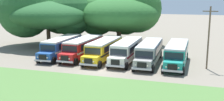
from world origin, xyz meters
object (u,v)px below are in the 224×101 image
at_px(parked_bus_slot_0, 62,46).
at_px(parked_bus_slot_4, 149,52).
at_px(broad_shade_tree, 121,13).
at_px(parked_bus_slot_1, 83,47).
at_px(parked_bus_slot_5, 177,53).
at_px(parked_bus_slot_3, 127,50).
at_px(utility_pole, 209,36).
at_px(parked_bus_slot_2, 104,49).
at_px(secondary_tree, 48,14).

distance_m(parked_bus_slot_0, parked_bus_slot_4, 13.42).
bearing_deg(broad_shade_tree, parked_bus_slot_1, -99.19).
xyz_separation_m(parked_bus_slot_0, parked_bus_slot_5, (17.08, 0.05, 0.00)).
bearing_deg(parked_bus_slot_1, parked_bus_slot_5, 90.40).
height_order(parked_bus_slot_3, utility_pole, utility_pole).
xyz_separation_m(parked_bus_slot_2, utility_pole, (14.06, -1.01, 2.59)).
distance_m(parked_bus_slot_2, broad_shade_tree, 14.62).
distance_m(parked_bus_slot_4, parked_bus_slot_5, 3.67).
bearing_deg(parked_bus_slot_3, utility_pole, 82.69).
distance_m(parked_bus_slot_3, utility_pole, 11.16).
xyz_separation_m(parked_bus_slot_3, parked_bus_slot_5, (6.94, -0.15, 0.00)).
bearing_deg(parked_bus_slot_4, utility_pole, 81.42).
relative_size(parked_bus_slot_3, parked_bus_slot_4, 1.00).
xyz_separation_m(parked_bus_slot_2, parked_bus_slot_4, (6.57, -0.02, 0.00)).
bearing_deg(parked_bus_slot_3, parked_bus_slot_4, 83.42).
bearing_deg(secondary_tree, parked_bus_slot_4, -22.13).
xyz_separation_m(parked_bus_slot_1, parked_bus_slot_5, (13.71, -0.33, 0.00)).
bearing_deg(utility_pole, parked_bus_slot_0, 176.86).
bearing_deg(parked_bus_slot_5, broad_shade_tree, -139.58).
bearing_deg(utility_pole, parked_bus_slot_1, 175.03).
height_order(parked_bus_slot_2, secondary_tree, secondary_tree).
relative_size(parked_bus_slot_1, parked_bus_slot_2, 1.00).
bearing_deg(utility_pole, secondary_tree, 161.59).
distance_m(parked_bus_slot_2, parked_bus_slot_3, 3.32).
xyz_separation_m(parked_bus_slot_1, parked_bus_slot_4, (10.04, -0.54, 0.00)).
relative_size(secondary_tree, utility_pole, 2.12).
height_order(parked_bus_slot_2, utility_pole, utility_pole).
distance_m(secondary_tree, utility_pole, 29.53).
bearing_deg(parked_bus_slot_4, parked_bus_slot_5, 92.27).
distance_m(parked_bus_slot_1, parked_bus_slot_2, 3.51).
bearing_deg(secondary_tree, parked_bus_slot_5, -18.57).
height_order(parked_bus_slot_1, broad_shade_tree, broad_shade_tree).
bearing_deg(utility_pole, parked_bus_slot_2, 175.91).
bearing_deg(parked_bus_slot_4, broad_shade_tree, -151.69).
distance_m(parked_bus_slot_0, utility_pole, 21.10).
xyz_separation_m(secondary_tree, utility_pole, (27.98, -9.31, -1.69)).
bearing_deg(utility_pole, parked_bus_slot_5, 162.61).
bearing_deg(parked_bus_slot_0, broad_shade_tree, 156.66).
relative_size(parked_bus_slot_4, secondary_tree, 0.65).
bearing_deg(broad_shade_tree, parked_bus_slot_4, -60.57).
height_order(broad_shade_tree, utility_pole, broad_shade_tree).
bearing_deg(broad_shade_tree, parked_bus_slot_3, -71.29).
height_order(parked_bus_slot_4, secondary_tree, secondary_tree).
relative_size(parked_bus_slot_0, parked_bus_slot_2, 1.00).
bearing_deg(parked_bus_slot_5, parked_bus_slot_1, -90.98).
bearing_deg(parked_bus_slot_5, secondary_tree, -108.18).
bearing_deg(secondary_tree, parked_bus_slot_2, -30.83).
bearing_deg(secondary_tree, parked_bus_slot_1, -36.72).
height_order(parked_bus_slot_0, secondary_tree, secondary_tree).
bearing_deg(secondary_tree, parked_bus_slot_3, -24.82).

